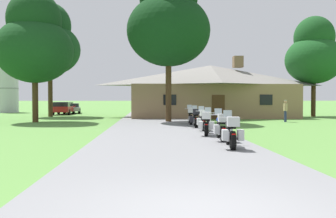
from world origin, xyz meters
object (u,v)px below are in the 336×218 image
at_px(tree_by_lodge_front, 168,21).
at_px(tree_left_near, 35,42).
at_px(tree_left_far, 50,42).
at_px(motorcycle_black_nearest_to_camera, 231,132).
at_px(motorcycle_black_farthest_in_row, 190,116).
at_px(motorcycle_white_fourth_in_row, 203,120).
at_px(bystander_tan_shirt_near_lodge, 285,110).
at_px(parked_silver_sedan_far_left, 72,108).
at_px(tree_right_of_lodge, 314,53).
at_px(motorcycle_green_third_in_row, 207,124).
at_px(motorcycle_blue_second_in_row, 221,127).
at_px(parked_red_suv_far_left, 63,108).
at_px(metal_silo_distant, 7,86).
at_px(motorcycle_black_fifth_in_row, 196,118).

height_order(tree_by_lodge_front, tree_left_near, tree_by_lodge_front).
bearing_deg(tree_left_far, motorcycle_black_nearest_to_camera, -61.90).
bearing_deg(motorcycle_black_farthest_in_row, motorcycle_white_fourth_in_row, -85.71).
height_order(motorcycle_white_fourth_in_row, bystander_tan_shirt_near_lodge, bystander_tan_shirt_near_lodge).
bearing_deg(parked_silver_sedan_far_left, tree_right_of_lodge, -28.77).
xyz_separation_m(motorcycle_green_third_in_row, tree_by_lodge_front, (-1.27, 10.28, 7.01)).
bearing_deg(motorcycle_blue_second_in_row, tree_left_far, 124.14).
relative_size(tree_by_lodge_front, parked_red_suv_far_left, 2.52).
xyz_separation_m(motorcycle_blue_second_in_row, bystander_tan_shirt_near_lodge, (7.40, 12.18, 0.34)).
bearing_deg(motorcycle_white_fourth_in_row, parked_red_suv_far_left, 123.56).
height_order(bystander_tan_shirt_near_lodge, metal_silo_distant, metal_silo_distant).
xyz_separation_m(tree_by_lodge_front, tree_left_near, (-10.08, 0.59, -1.53)).
relative_size(tree_by_lodge_front, tree_left_near, 1.19).
relative_size(motorcycle_black_fifth_in_row, motorcycle_black_farthest_in_row, 1.00).
bearing_deg(motorcycle_black_farthest_in_row, motorcycle_blue_second_in_row, -86.33).
bearing_deg(motorcycle_black_fifth_in_row, tree_left_far, 134.45).
relative_size(motorcycle_black_nearest_to_camera, motorcycle_green_third_in_row, 1.01).
xyz_separation_m(motorcycle_white_fourth_in_row, tree_by_lodge_front, (-1.49, 7.60, 7.01)).
bearing_deg(tree_left_far, motorcycle_black_farthest_in_row, -43.45).
bearing_deg(motorcycle_black_fifth_in_row, motorcycle_black_farthest_in_row, 94.05).
xyz_separation_m(tree_right_of_lodge, tree_left_far, (-26.02, 1.30, 1.08)).
relative_size(tree_right_of_lodge, parked_silver_sedan_far_left, 2.23).
height_order(motorcycle_green_third_in_row, motorcycle_black_fifth_in_row, same).
bearing_deg(metal_silo_distant, motorcycle_black_farthest_in_row, -47.43).
distance_m(motorcycle_green_third_in_row, bystander_tan_shirt_near_lodge, 12.66).
height_order(motorcycle_white_fourth_in_row, motorcycle_black_farthest_in_row, same).
bearing_deg(motorcycle_green_third_in_row, parked_silver_sedan_far_left, 125.90).
bearing_deg(tree_right_of_lodge, motorcycle_black_farthest_in_row, -141.80).
relative_size(parked_red_suv_far_left, parked_silver_sedan_far_left, 1.05).
bearing_deg(tree_left_far, motorcycle_blue_second_in_row, -59.16).
xyz_separation_m(tree_left_far, parked_silver_sedan_far_left, (0.47, 7.72, -6.68)).
height_order(motorcycle_black_fifth_in_row, bystander_tan_shirt_near_lodge, bystander_tan_shirt_near_lodge).
bearing_deg(parked_red_suv_far_left, tree_left_far, -94.47).
bearing_deg(parked_red_suv_far_left, metal_silo_distant, 141.37).
height_order(motorcycle_black_nearest_to_camera, parked_silver_sedan_far_left, motorcycle_black_nearest_to_camera).
xyz_separation_m(motorcycle_blue_second_in_row, tree_left_near, (-11.62, 12.98, 5.48)).
height_order(motorcycle_black_nearest_to_camera, motorcycle_green_third_in_row, same).
xyz_separation_m(motorcycle_black_nearest_to_camera, parked_red_suv_far_left, (-12.45, 28.25, 0.17)).
relative_size(motorcycle_white_fourth_in_row, tree_left_far, 0.19).
bearing_deg(parked_silver_sedan_far_left, motorcycle_black_farthest_in_row, -67.69).
bearing_deg(metal_silo_distant, motorcycle_blue_second_in_row, -56.73).
bearing_deg(tree_by_lodge_front, bystander_tan_shirt_near_lodge, -1.30).
distance_m(motorcycle_white_fourth_in_row, parked_red_suv_far_left, 24.60).
relative_size(tree_right_of_lodge, tree_left_near, 1.00).
bearing_deg(motorcycle_green_third_in_row, parked_red_suv_far_left, 129.19).
xyz_separation_m(bystander_tan_shirt_near_lodge, metal_silo_distant, (-28.65, 20.21, 2.49)).
height_order(motorcycle_black_farthest_in_row, tree_right_of_lodge, tree_right_of_lodge).
relative_size(motorcycle_black_fifth_in_row, tree_left_far, 0.19).
bearing_deg(motorcycle_black_nearest_to_camera, tree_by_lodge_front, 101.02).
distance_m(motorcycle_blue_second_in_row, motorcycle_green_third_in_row, 2.12).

